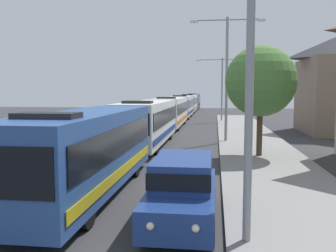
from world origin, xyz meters
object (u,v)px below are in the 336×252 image
bus_rear (189,103)px  white_suv (183,187)px  roadside_tree (261,81)px  bus_lead (88,149)px  streetlamp_near (250,47)px  bus_middle (171,111)px  bus_tail_end (193,101)px  bus_fourth_in_line (182,106)px  bus_second_in_line (148,121)px  streetlamp_far (222,82)px  streetlamp_mid (227,67)px

bus_rear → white_suv: bus_rear is taller
white_suv → roadside_tree: size_ratio=0.81×
bus_lead → streetlamp_near: streetlamp_near is taller
bus_lead → bus_middle: (0.00, 25.41, 0.00)m
bus_middle → bus_tail_end: (-0.00, 39.02, -0.00)m
bus_fourth_in_line → streetlamp_near: streetlamp_near is taller
bus_second_in_line → white_suv: size_ratio=2.35×
bus_rear → streetlamp_far: (5.40, -18.67, 3.20)m
streetlamp_far → roadside_tree: 24.53m
bus_second_in_line → bus_tail_end: bearing=90.0°
bus_fourth_in_line → bus_tail_end: size_ratio=0.98×
white_suv → streetlamp_mid: 17.55m
bus_rear → streetlamp_near: 55.72m
roadside_tree → streetlamp_mid: bearing=105.6°
bus_fourth_in_line → streetlamp_mid: streetlamp_mid is taller
bus_second_in_line → streetlamp_near: (5.40, -16.16, 3.15)m
bus_lead → white_suv: (3.70, -2.44, -0.66)m
bus_lead → streetlamp_far: bearing=80.7°
bus_tail_end → bus_rear: bearing=-90.0°
bus_tail_end → bus_second_in_line: bearing=-90.0°
white_suv → roadside_tree: roadside_tree is taller
bus_second_in_line → bus_fourth_in_line: same height
bus_lead → bus_fourth_in_line: size_ratio=0.99×
bus_fourth_in_line → streetlamp_mid: bearing=-77.4°
bus_lead → roadside_tree: (7.10, 8.33, 2.63)m
bus_middle → bus_rear: size_ratio=1.01×
streetlamp_near → streetlamp_mid: bearing=90.0°
streetlamp_mid → bus_tail_end: bearing=96.2°
bus_fourth_in_line → bus_tail_end: bearing=90.0°
white_suv → streetlamp_mid: streetlamp_mid is taller
bus_tail_end → streetlamp_near: 68.62m
bus_second_in_line → streetlamp_mid: bearing=22.0°
bus_middle → streetlamp_mid: 12.81m
streetlamp_far → roadside_tree: streetlamp_far is taller
bus_second_in_line → streetlamp_near: size_ratio=1.54×
bus_middle → bus_fourth_in_line: bearing=90.0°
bus_rear → streetlamp_mid: size_ratio=1.35×
roadside_tree → bus_lead: bearing=-130.5°
bus_second_in_line → bus_rear: size_ratio=0.98×
bus_lead → white_suv: 4.48m
streetlamp_near → streetlamp_far: (0.00, 36.70, 0.05)m
bus_middle → bus_rear: 26.05m
bus_second_in_line → roadside_tree: roadside_tree is taller
bus_rear → bus_tail_end: 12.97m
bus_tail_end → streetlamp_near: size_ratio=1.45×
streetlamp_near → roadside_tree: size_ratio=1.24×
bus_lead → bus_second_in_line: size_ratio=0.91×
white_suv → streetlamp_mid: (1.70, 16.88, 4.48)m
bus_second_in_line → bus_rear: bearing=90.0°
bus_fourth_in_line → bus_rear: (0.00, 12.95, 0.00)m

